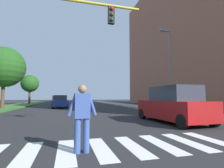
# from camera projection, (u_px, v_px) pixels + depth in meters

# --- Properties ---
(ground_plane) EXTENTS (140.00, 140.00, 0.00)m
(ground_plane) POSITION_uv_depth(u_px,v_px,m) (73.00, 106.00, 26.58)
(ground_plane) COLOR #262628
(crosswalk) EXTENTS (7.65, 2.20, 0.01)m
(crosswalk) POSITION_uv_depth(u_px,v_px,m) (101.00, 148.00, 4.56)
(crosswalk) COLOR silver
(crosswalk) RESTS_ON ground_plane
(median_strip) EXTENTS (3.96, 64.00, 0.15)m
(median_strip) POSITION_uv_depth(u_px,v_px,m) (9.00, 107.00, 22.53)
(median_strip) COLOR #386B2D
(median_strip) RESTS_ON ground_plane
(tree_far) EXTENTS (4.60, 4.60, 6.96)m
(tree_far) POSITION_uv_depth(u_px,v_px,m) (4.00, 67.00, 19.36)
(tree_far) COLOR #4C3823
(tree_far) RESTS_ON median_strip
(tree_distant) EXTENTS (3.31, 3.31, 5.53)m
(tree_distant) POSITION_uv_depth(u_px,v_px,m) (30.00, 84.00, 32.71)
(tree_distant) COLOR #4C3823
(tree_distant) RESTS_ON median_strip
(sidewalk_right) EXTENTS (3.00, 64.00, 0.15)m
(sidewalk_right) POSITION_uv_depth(u_px,v_px,m) (129.00, 105.00, 26.89)
(sidewalk_right) COLOR #9E9991
(sidewalk_right) RESTS_ON ground_plane
(street_lamp_right) EXTENTS (1.02, 0.24, 7.50)m
(street_lamp_right) POSITION_uv_depth(u_px,v_px,m) (169.00, 62.00, 15.55)
(street_lamp_right) COLOR slate
(street_lamp_right) RESTS_ON sidewalk_right
(pedestrian_performer) EXTENTS (0.75, 0.25, 1.69)m
(pedestrian_performer) POSITION_uv_depth(u_px,v_px,m) (82.00, 115.00, 4.25)
(pedestrian_performer) COLOR #334C8C
(pedestrian_performer) RESTS_ON ground_plane
(suv_crossing) EXTENTS (2.12, 4.67, 1.97)m
(suv_crossing) POSITION_uv_depth(u_px,v_px,m) (173.00, 105.00, 9.31)
(suv_crossing) COLOR maroon
(suv_crossing) RESTS_ON ground_plane
(sedan_midblock) EXTENTS (1.94, 4.49, 1.64)m
(sedan_midblock) POSITION_uv_depth(u_px,v_px,m) (61.00, 102.00, 22.30)
(sedan_midblock) COLOR navy
(sedan_midblock) RESTS_ON ground_plane
(sedan_distant) EXTENTS (2.16, 4.57, 1.68)m
(sedan_distant) POSITION_uv_depth(u_px,v_px,m) (57.00, 100.00, 31.52)
(sedan_distant) COLOR silver
(sedan_distant) RESTS_ON ground_plane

